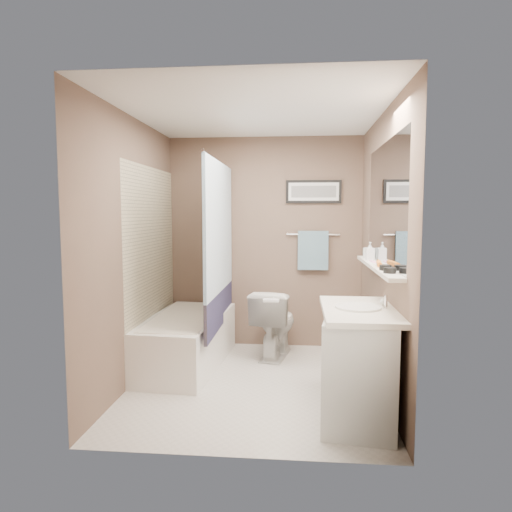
# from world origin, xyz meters

# --- Properties ---
(ground) EXTENTS (2.50, 2.50, 0.00)m
(ground) POSITION_xyz_m (0.00, 0.00, 0.00)
(ground) COLOR beige
(ground) RESTS_ON ground
(ceiling) EXTENTS (2.20, 2.50, 0.04)m
(ceiling) POSITION_xyz_m (0.00, 0.00, 2.38)
(ceiling) COLOR white
(ceiling) RESTS_ON wall_back
(wall_back) EXTENTS (2.20, 0.04, 2.40)m
(wall_back) POSITION_xyz_m (0.00, 1.23, 1.20)
(wall_back) COLOR brown
(wall_back) RESTS_ON ground
(wall_front) EXTENTS (2.20, 0.04, 2.40)m
(wall_front) POSITION_xyz_m (0.00, -1.23, 1.20)
(wall_front) COLOR brown
(wall_front) RESTS_ON ground
(wall_left) EXTENTS (0.04, 2.50, 2.40)m
(wall_left) POSITION_xyz_m (-1.08, 0.00, 1.20)
(wall_left) COLOR brown
(wall_left) RESTS_ON ground
(wall_right) EXTENTS (0.04, 2.50, 2.40)m
(wall_right) POSITION_xyz_m (1.08, 0.00, 1.20)
(wall_right) COLOR brown
(wall_right) RESTS_ON ground
(tile_surround) EXTENTS (0.02, 1.55, 2.00)m
(tile_surround) POSITION_xyz_m (-1.09, 0.50, 1.00)
(tile_surround) COLOR #C5B895
(tile_surround) RESTS_ON wall_left
(curtain_rod) EXTENTS (0.02, 1.55, 0.02)m
(curtain_rod) POSITION_xyz_m (-0.40, 0.50, 2.05)
(curtain_rod) COLOR silver
(curtain_rod) RESTS_ON wall_left
(curtain_upper) EXTENTS (0.03, 1.45, 1.28)m
(curtain_upper) POSITION_xyz_m (-0.40, 0.50, 1.40)
(curtain_upper) COLOR white
(curtain_upper) RESTS_ON curtain_rod
(curtain_lower) EXTENTS (0.03, 1.45, 0.36)m
(curtain_lower) POSITION_xyz_m (-0.40, 0.50, 0.58)
(curtain_lower) COLOR #2B284B
(curtain_lower) RESTS_ON curtain_rod
(mirror) EXTENTS (0.02, 1.60, 1.00)m
(mirror) POSITION_xyz_m (1.09, -0.15, 1.62)
(mirror) COLOR silver
(mirror) RESTS_ON wall_right
(shelf) EXTENTS (0.12, 1.60, 0.03)m
(shelf) POSITION_xyz_m (1.04, -0.15, 1.10)
(shelf) COLOR silver
(shelf) RESTS_ON wall_right
(towel_bar) EXTENTS (0.60, 0.02, 0.02)m
(towel_bar) POSITION_xyz_m (0.55, 1.22, 1.30)
(towel_bar) COLOR silver
(towel_bar) RESTS_ON wall_back
(towel) EXTENTS (0.34, 0.05, 0.44)m
(towel) POSITION_xyz_m (0.55, 1.20, 1.12)
(towel) COLOR #8AB7C8
(towel) RESTS_ON towel_bar
(art_frame) EXTENTS (0.62, 0.02, 0.26)m
(art_frame) POSITION_xyz_m (0.55, 1.23, 1.78)
(art_frame) COLOR black
(art_frame) RESTS_ON wall_back
(art_mat) EXTENTS (0.56, 0.00, 0.20)m
(art_mat) POSITION_xyz_m (0.55, 1.22, 1.78)
(art_mat) COLOR white
(art_mat) RESTS_ON art_frame
(art_image) EXTENTS (0.50, 0.00, 0.13)m
(art_image) POSITION_xyz_m (0.55, 1.22, 1.78)
(art_image) COLOR #595959
(art_image) RESTS_ON art_mat
(door) EXTENTS (0.80, 0.02, 2.00)m
(door) POSITION_xyz_m (0.55, -1.24, 1.00)
(door) COLOR silver
(door) RESTS_ON wall_front
(door_handle) EXTENTS (0.10, 0.02, 0.02)m
(door_handle) POSITION_xyz_m (0.22, -1.19, 1.00)
(door_handle) COLOR silver
(door_handle) RESTS_ON door
(bathtub) EXTENTS (0.81, 1.55, 0.50)m
(bathtub) POSITION_xyz_m (-0.75, 0.45, 0.25)
(bathtub) COLOR white
(bathtub) RESTS_ON ground
(tub_rim) EXTENTS (0.56, 1.36, 0.02)m
(tub_rim) POSITION_xyz_m (-0.75, 0.45, 0.50)
(tub_rim) COLOR white
(tub_rim) RESTS_ON bathtub
(toilet) EXTENTS (0.53, 0.78, 0.73)m
(toilet) POSITION_xyz_m (0.14, 0.83, 0.37)
(toilet) COLOR silver
(toilet) RESTS_ON ground
(vanity) EXTENTS (0.61, 0.96, 0.80)m
(vanity) POSITION_xyz_m (0.85, -0.59, 0.40)
(vanity) COLOR silver
(vanity) RESTS_ON ground
(countertop) EXTENTS (0.54, 0.96, 0.04)m
(countertop) POSITION_xyz_m (0.84, -0.59, 0.82)
(countertop) COLOR silver
(countertop) RESTS_ON vanity
(sink_basin) EXTENTS (0.34, 0.34, 0.01)m
(sink_basin) POSITION_xyz_m (0.83, -0.59, 0.85)
(sink_basin) COLOR white
(sink_basin) RESTS_ON countertop
(faucet_spout) EXTENTS (0.02, 0.02, 0.10)m
(faucet_spout) POSITION_xyz_m (1.03, -0.59, 0.89)
(faucet_spout) COLOR silver
(faucet_spout) RESTS_ON countertop
(faucet_knob) EXTENTS (0.05, 0.05, 0.05)m
(faucet_knob) POSITION_xyz_m (1.03, -0.49, 0.87)
(faucet_knob) COLOR silver
(faucet_knob) RESTS_ON countertop
(candle_bowl_near) EXTENTS (0.09, 0.09, 0.04)m
(candle_bowl_near) POSITION_xyz_m (1.04, -0.68, 1.14)
(candle_bowl_near) COLOR black
(candle_bowl_near) RESTS_ON shelf
(candle_bowl_far) EXTENTS (0.09, 0.09, 0.04)m
(candle_bowl_far) POSITION_xyz_m (1.04, -0.52, 1.14)
(candle_bowl_far) COLOR black
(candle_bowl_far) RESTS_ON shelf
(hair_brush_front) EXTENTS (0.07, 0.22, 0.04)m
(hair_brush_front) POSITION_xyz_m (1.04, -0.25, 1.14)
(hair_brush_front) COLOR orange
(hair_brush_front) RESTS_ON shelf
(pink_comb) EXTENTS (0.04, 0.16, 0.01)m
(pink_comb) POSITION_xyz_m (1.04, 0.07, 1.12)
(pink_comb) COLOR pink
(pink_comb) RESTS_ON shelf
(glass_jar) EXTENTS (0.08, 0.08, 0.10)m
(glass_jar) POSITION_xyz_m (1.04, 0.39, 1.17)
(glass_jar) COLOR silver
(glass_jar) RESTS_ON shelf
(soap_bottle) EXTENTS (0.08, 0.08, 0.16)m
(soap_bottle) POSITION_xyz_m (1.04, 0.24, 1.20)
(soap_bottle) COLOR #999999
(soap_bottle) RESTS_ON shelf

